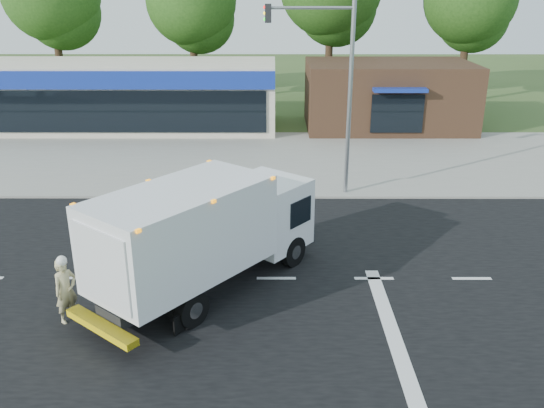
% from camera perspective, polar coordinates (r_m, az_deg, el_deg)
% --- Properties ---
extents(ground, '(120.00, 120.00, 0.00)m').
position_cam_1_polar(ground, '(17.80, 0.43, -7.42)').
color(ground, '#385123').
rests_on(ground, ground).
extents(road_asphalt, '(60.00, 14.00, 0.02)m').
position_cam_1_polar(road_asphalt, '(17.80, 0.43, -7.40)').
color(road_asphalt, black).
rests_on(road_asphalt, ground).
extents(sidewalk, '(60.00, 2.40, 0.12)m').
position_cam_1_polar(sidewalk, '(25.29, 0.35, 1.59)').
color(sidewalk, gray).
rests_on(sidewalk, ground).
extents(parking_apron, '(60.00, 9.00, 0.02)m').
position_cam_1_polar(parking_apron, '(30.84, 0.31, 5.09)').
color(parking_apron, gray).
rests_on(parking_apron, ground).
extents(lane_markings, '(55.20, 7.00, 0.01)m').
position_cam_1_polar(lane_markings, '(16.68, 5.16, -9.55)').
color(lane_markings, silver).
rests_on(lane_markings, road_asphalt).
extents(ems_box_truck, '(6.64, 7.45, 3.40)m').
position_cam_1_polar(ems_box_truck, '(16.42, -6.72, -2.51)').
color(ems_box_truck, black).
rests_on(ems_box_truck, ground).
extents(emergency_worker, '(0.74, 0.79, 1.92)m').
position_cam_1_polar(emergency_worker, '(16.25, -19.76, -7.98)').
color(emergency_worker, '#C2B581').
rests_on(emergency_worker, ground).
extents(retail_strip_mall, '(18.00, 6.20, 4.00)m').
position_cam_1_polar(retail_strip_mall, '(37.24, -13.93, 10.43)').
color(retail_strip_mall, beige).
rests_on(retail_strip_mall, ground).
extents(brown_storefront, '(10.00, 6.70, 4.00)m').
position_cam_1_polar(brown_storefront, '(36.90, 11.42, 10.51)').
color(brown_storefront, '#382316').
rests_on(brown_storefront, ground).
extents(traffic_signal_pole, '(3.51, 0.25, 8.00)m').
position_cam_1_polar(traffic_signal_pole, '(23.65, 6.22, 12.26)').
color(traffic_signal_pole, gray).
rests_on(traffic_signal_pole, ground).
extents(background_trees, '(36.77, 7.39, 12.10)m').
position_cam_1_polar(background_trees, '(43.84, -0.89, 19.59)').
color(background_trees, '#332114').
rests_on(background_trees, ground).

